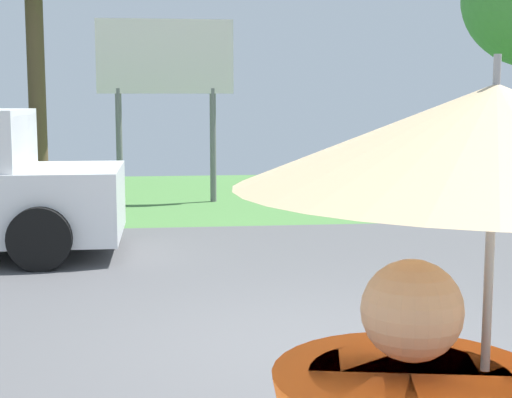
# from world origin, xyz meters

# --- Properties ---
(ground_plane) EXTENTS (40.00, 22.00, 0.20)m
(ground_plane) POSITION_xyz_m (0.00, 2.95, -0.05)
(ground_plane) COLOR #4C4C4F
(roadside_billboard) EXTENTS (2.60, 0.12, 3.50)m
(roadside_billboard) POSITION_xyz_m (-1.11, 8.96, 2.55)
(roadside_billboard) COLOR slate
(roadside_billboard) RESTS_ON ground_plane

